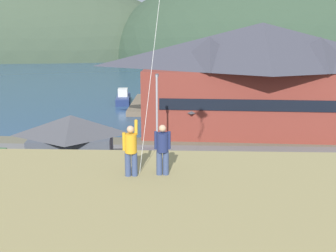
{
  "coord_description": "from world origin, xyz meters",
  "views": [
    {
      "loc": [
        0.14,
        -22.78,
        11.25
      ],
      "look_at": [
        -1.09,
        9.0,
        3.43
      ],
      "focal_mm": 44.82,
      "sensor_mm": 36.0,
      "label": 1
    }
  ],
  "objects_px": {
    "parked_car_back_row_right": "(216,208)",
    "person_kite_flyer": "(131,149)",
    "parking_light_pole": "(157,112)",
    "person_companion": "(162,148)",
    "storage_shed_waterside": "(192,111)",
    "moored_boat_wharfside": "(123,98)",
    "parked_car_mid_row_near": "(115,203)",
    "parked_car_front_row_silver": "(270,166)",
    "parked_car_back_row_left": "(13,202)",
    "wharf_dock": "(144,104)",
    "storage_shed_near_lot": "(72,145)",
    "parked_car_front_row_end": "(153,161)",
    "harbor_lodge": "(260,75)"
  },
  "relations": [
    {
      "from": "storage_shed_waterside",
      "to": "parking_light_pole",
      "type": "distance_m",
      "value": 9.97
    },
    {
      "from": "storage_shed_waterside",
      "to": "person_companion",
      "type": "relative_size",
      "value": 3.22
    },
    {
      "from": "wharf_dock",
      "to": "parked_car_mid_row_near",
      "type": "relative_size",
      "value": 3.02
    },
    {
      "from": "parked_car_back_row_right",
      "to": "person_companion",
      "type": "distance_m",
      "value": 10.91
    },
    {
      "from": "wharf_dock",
      "to": "parked_car_back_row_right",
      "type": "distance_m",
      "value": 35.42
    },
    {
      "from": "storage_shed_near_lot",
      "to": "wharf_dock",
      "type": "relative_size",
      "value": 0.51
    },
    {
      "from": "parked_car_mid_row_near",
      "to": "wharf_dock",
      "type": "bearing_deg",
      "value": 92.66
    },
    {
      "from": "parked_car_mid_row_near",
      "to": "parking_light_pole",
      "type": "distance_m",
      "value": 11.38
    },
    {
      "from": "wharf_dock",
      "to": "parked_car_front_row_end",
      "type": "relative_size",
      "value": 3.1
    },
    {
      "from": "parking_light_pole",
      "to": "person_kite_flyer",
      "type": "relative_size",
      "value": 3.86
    },
    {
      "from": "parked_car_mid_row_near",
      "to": "parked_car_front_row_silver",
      "type": "bearing_deg",
      "value": 33.39
    },
    {
      "from": "storage_shed_waterside",
      "to": "parked_car_front_row_silver",
      "type": "height_order",
      "value": "storage_shed_waterside"
    },
    {
      "from": "person_kite_flyer",
      "to": "person_companion",
      "type": "relative_size",
      "value": 1.07
    },
    {
      "from": "moored_boat_wharfside",
      "to": "parked_car_front_row_silver",
      "type": "relative_size",
      "value": 1.42
    },
    {
      "from": "parked_car_front_row_end",
      "to": "person_companion",
      "type": "bearing_deg",
      "value": -84.47
    },
    {
      "from": "wharf_dock",
      "to": "moored_boat_wharfside",
      "type": "relative_size",
      "value": 2.15
    },
    {
      "from": "person_kite_flyer",
      "to": "parked_car_mid_row_near",
      "type": "bearing_deg",
      "value": 103.35
    },
    {
      "from": "person_kite_flyer",
      "to": "person_companion",
      "type": "xyz_separation_m",
      "value": [
        1.05,
        0.15,
        -0.02
      ]
    },
    {
      "from": "storage_shed_near_lot",
      "to": "parking_light_pole",
      "type": "distance_m",
      "value": 7.35
    },
    {
      "from": "storage_shed_near_lot",
      "to": "parked_car_back_row_right",
      "type": "height_order",
      "value": "storage_shed_near_lot"
    },
    {
      "from": "parked_car_front_row_silver",
      "to": "parked_car_back_row_left",
      "type": "relative_size",
      "value": 1.01
    },
    {
      "from": "parked_car_back_row_right",
      "to": "person_kite_flyer",
      "type": "distance_m",
      "value": 11.33
    },
    {
      "from": "parked_car_front_row_end",
      "to": "parked_car_back_row_left",
      "type": "distance_m",
      "value": 10.89
    },
    {
      "from": "parked_car_front_row_silver",
      "to": "parked_car_back_row_right",
      "type": "distance_m",
      "value": 8.51
    },
    {
      "from": "wharf_dock",
      "to": "storage_shed_waterside",
      "type": "bearing_deg",
      "value": -65.47
    },
    {
      "from": "parked_car_front_row_silver",
      "to": "parking_light_pole",
      "type": "relative_size",
      "value": 0.6
    },
    {
      "from": "storage_shed_waterside",
      "to": "harbor_lodge",
      "type": "bearing_deg",
      "value": 10.93
    },
    {
      "from": "harbor_lodge",
      "to": "parked_car_mid_row_near",
      "type": "bearing_deg",
      "value": -119.0
    },
    {
      "from": "parked_car_front_row_silver",
      "to": "parking_light_pole",
      "type": "xyz_separation_m",
      "value": [
        -8.55,
        4.0,
        3.16
      ]
    },
    {
      "from": "parked_car_mid_row_near",
      "to": "person_kite_flyer",
      "type": "xyz_separation_m",
      "value": [
        2.2,
        -9.25,
        6.13
      ]
    },
    {
      "from": "harbor_lodge",
      "to": "person_kite_flyer",
      "type": "height_order",
      "value": "harbor_lodge"
    },
    {
      "from": "storage_shed_near_lot",
      "to": "parking_light_pole",
      "type": "relative_size",
      "value": 0.94
    },
    {
      "from": "moored_boat_wharfside",
      "to": "person_companion",
      "type": "height_order",
      "value": "person_companion"
    },
    {
      "from": "parked_car_back_row_left",
      "to": "parked_car_front_row_silver",
      "type": "bearing_deg",
      "value": 22.95
    },
    {
      "from": "storage_shed_near_lot",
      "to": "harbor_lodge",
      "type": "bearing_deg",
      "value": 41.44
    },
    {
      "from": "moored_boat_wharfside",
      "to": "wharf_dock",
      "type": "bearing_deg",
      "value": -40.61
    },
    {
      "from": "wharf_dock",
      "to": "parked_car_mid_row_near",
      "type": "height_order",
      "value": "parked_car_mid_row_near"
    },
    {
      "from": "parked_car_back_row_right",
      "to": "parking_light_pole",
      "type": "height_order",
      "value": "parking_light_pole"
    },
    {
      "from": "wharf_dock",
      "to": "parked_car_back_row_left",
      "type": "distance_m",
      "value": 34.6
    },
    {
      "from": "storage_shed_waterside",
      "to": "parked_car_mid_row_near",
      "type": "bearing_deg",
      "value": -103.57
    },
    {
      "from": "person_kite_flyer",
      "to": "parked_car_back_row_left",
      "type": "bearing_deg",
      "value": 131.97
    },
    {
      "from": "parked_car_back_row_left",
      "to": "parking_light_pole",
      "type": "xyz_separation_m",
      "value": [
        7.78,
        10.92,
        3.16
      ]
    },
    {
      "from": "wharf_dock",
      "to": "moored_boat_wharfside",
      "type": "bearing_deg",
      "value": 139.39
    },
    {
      "from": "parked_car_back_row_left",
      "to": "person_companion",
      "type": "height_order",
      "value": "person_companion"
    },
    {
      "from": "person_kite_flyer",
      "to": "harbor_lodge",
      "type": "bearing_deg",
      "value": 72.48
    },
    {
      "from": "person_kite_flyer",
      "to": "person_companion",
      "type": "bearing_deg",
      "value": 8.38
    },
    {
      "from": "parked_car_mid_row_near",
      "to": "parking_light_pole",
      "type": "height_order",
      "value": "parking_light_pole"
    },
    {
      "from": "parked_car_back_row_right",
      "to": "moored_boat_wharfside",
      "type": "bearing_deg",
      "value": 105.92
    },
    {
      "from": "harbor_lodge",
      "to": "parked_car_back_row_left",
      "type": "xyz_separation_m",
      "value": [
        -17.91,
        -21.57,
        -4.96
      ]
    },
    {
      "from": "storage_shed_waterside",
      "to": "moored_boat_wharfside",
      "type": "height_order",
      "value": "storage_shed_waterside"
    }
  ]
}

